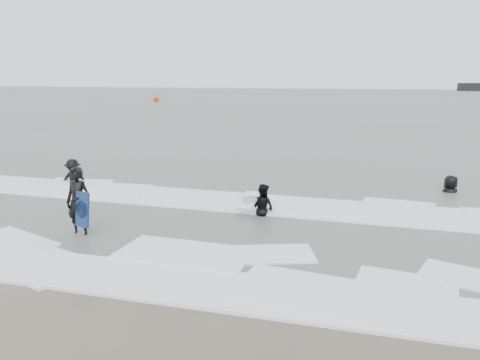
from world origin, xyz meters
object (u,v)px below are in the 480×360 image
(surfer_centre, at_px, (81,236))
(buoy, at_px, (156,99))
(surfer_wading, at_px, (263,216))
(surfer_right_far, at_px, (450,193))
(surfer_breaker, at_px, (74,183))

(surfer_centre, bearing_deg, buoy, 117.45)
(surfer_wading, distance_m, surfer_right_far, 7.87)
(surfer_wading, relative_size, buoy, 0.97)
(surfer_wading, height_order, buoy, buoy)
(surfer_centre, relative_size, surfer_right_far, 1.08)
(surfer_centre, bearing_deg, surfer_breaker, 129.83)
(surfer_right_far, bearing_deg, buoy, -86.93)
(surfer_wading, relative_size, surfer_right_far, 0.87)
(surfer_right_far, relative_size, buoy, 1.12)
(surfer_wading, xyz_separation_m, surfer_breaker, (-8.72, 2.36, 0.00))
(surfer_centre, distance_m, surfer_wading, 5.53)
(surfer_centre, relative_size, surfer_breaker, 1.07)
(surfer_wading, height_order, surfer_right_far, surfer_right_far)
(buoy, bearing_deg, surfer_wading, -60.83)
(buoy, bearing_deg, surfer_right_far, -54.37)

